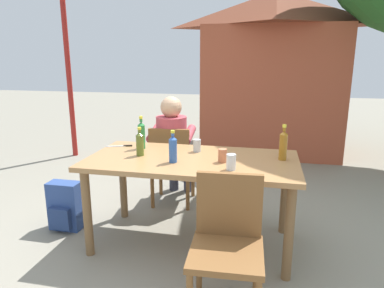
% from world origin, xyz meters
% --- Properties ---
extents(ground_plane, '(24.00, 24.00, 0.00)m').
position_xyz_m(ground_plane, '(0.00, 0.00, 0.00)').
color(ground_plane, gray).
extents(dining_table, '(1.71, 0.88, 0.77)m').
position_xyz_m(dining_table, '(0.00, 0.00, 0.67)').
color(dining_table, '#A37547').
rests_on(dining_table, ground_plane).
extents(chair_far_left, '(0.47, 0.47, 0.87)m').
position_xyz_m(chair_far_left, '(-0.38, 0.74, 0.49)').
color(chair_far_left, brown).
rests_on(chair_far_left, ground_plane).
extents(chair_near_right, '(0.46, 0.46, 0.87)m').
position_xyz_m(chair_near_right, '(0.38, -0.74, 0.49)').
color(chair_near_right, brown).
rests_on(chair_near_right, ground_plane).
extents(person_in_white_shirt, '(0.47, 0.61, 1.18)m').
position_xyz_m(person_in_white_shirt, '(-0.39, 0.85, 0.66)').
color(person_in_white_shirt, '#B7424C').
rests_on(person_in_white_shirt, ground_plane).
extents(bottle_amber, '(0.06, 0.06, 0.29)m').
position_xyz_m(bottle_amber, '(0.72, 0.11, 0.89)').
color(bottle_amber, '#996019').
rests_on(bottle_amber, dining_table).
extents(bottle_blue, '(0.06, 0.06, 0.26)m').
position_xyz_m(bottle_blue, '(-0.12, -0.14, 0.88)').
color(bottle_blue, '#2D56A3').
rests_on(bottle_blue, dining_table).
extents(bottle_green, '(0.06, 0.06, 0.30)m').
position_xyz_m(bottle_green, '(-0.51, 0.21, 0.89)').
color(bottle_green, '#287A38').
rests_on(bottle_green, dining_table).
extents(bottle_olive, '(0.06, 0.06, 0.24)m').
position_xyz_m(bottle_olive, '(-0.44, -0.01, 0.87)').
color(bottle_olive, '#566623').
rests_on(bottle_olive, dining_table).
extents(cup_terracotta, '(0.07, 0.07, 0.11)m').
position_xyz_m(cup_terracotta, '(0.26, -0.05, 0.82)').
color(cup_terracotta, '#BC6B47').
rests_on(cup_terracotta, dining_table).
extents(cup_steel, '(0.07, 0.07, 0.11)m').
position_xyz_m(cup_steel, '(-0.00, 0.21, 0.82)').
color(cup_steel, '#B2B7BC').
rests_on(cup_steel, dining_table).
extents(cup_glass, '(0.07, 0.07, 0.12)m').
position_xyz_m(cup_glass, '(0.34, -0.23, 0.82)').
color(cup_glass, silver).
rests_on(cup_glass, dining_table).
extents(table_knife, '(0.24, 0.09, 0.01)m').
position_xyz_m(table_knife, '(-0.72, 0.24, 0.77)').
color(table_knife, silver).
rests_on(table_knife, dining_table).
extents(backpack_by_near_side, '(0.29, 0.21, 0.45)m').
position_xyz_m(backpack_by_near_side, '(-1.21, -0.00, 0.22)').
color(backpack_by_near_side, '#2D4784').
rests_on(backpack_by_near_side, ground_plane).
extents(brick_kiosk, '(2.50, 1.81, 2.59)m').
position_xyz_m(brick_kiosk, '(0.64, 3.42, 1.36)').
color(brick_kiosk, '#9E472D').
rests_on(brick_kiosk, ground_plane).
extents(lamp_post, '(0.56, 0.20, 2.65)m').
position_xyz_m(lamp_post, '(-2.46, 2.31, 1.89)').
color(lamp_post, maroon).
rests_on(lamp_post, ground_plane).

